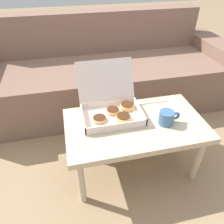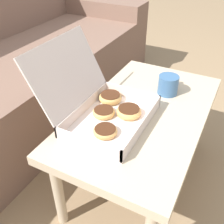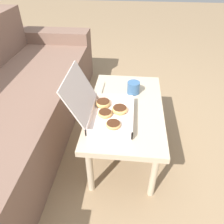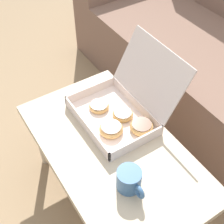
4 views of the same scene
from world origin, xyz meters
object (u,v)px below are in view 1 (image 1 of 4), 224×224
(pastry_box, at_px, (113,106))
(coffee_mug, at_px, (167,118))
(couch, at_px, (106,75))
(coffee_table, at_px, (135,129))

(pastry_box, xyz_separation_m, coffee_mug, (0.31, -0.18, -0.01))
(couch, bearing_deg, coffee_mug, -79.23)
(couch, height_order, coffee_mug, couch)
(couch, relative_size, coffee_table, 2.82)
(coffee_table, relative_size, pastry_box, 2.23)
(couch, bearing_deg, coffee_table, -90.00)
(couch, relative_size, coffee_mug, 18.23)
(coffee_table, height_order, pastry_box, pastry_box)
(coffee_table, xyz_separation_m, coffee_mug, (0.19, -0.05, 0.10))
(coffee_mug, bearing_deg, couch, 100.77)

